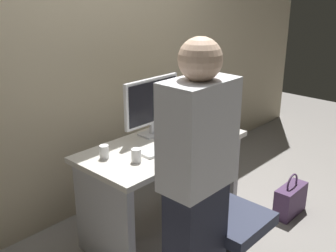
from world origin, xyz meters
TOP-DOWN VIEW (x-y plane):
  - ground_plane at (0.00, 0.00)m, footprint 9.00×9.00m
  - wall_back at (0.00, 0.73)m, footprint 6.40×0.10m
  - desk at (0.00, 0.00)m, footprint 1.30×0.65m
  - office_chair at (-0.15, -0.67)m, footprint 0.52×0.52m
  - person_at_desk at (-0.51, -0.74)m, footprint 0.40×0.24m
  - monitor at (0.07, 0.19)m, footprint 0.54×0.14m
  - keyboard at (-0.06, -0.08)m, footprint 0.43×0.14m
  - mouse at (0.24, -0.10)m, footprint 0.06×0.10m
  - cup_near_keyboard at (-0.36, -0.09)m, footprint 0.07×0.07m
  - cup_by_monitor at (-0.47, 0.11)m, footprint 0.06×0.06m
  - book_stack at (0.50, 0.09)m, footprint 0.20×0.18m
  - cell_phone at (0.44, -0.16)m, footprint 0.09×0.15m
  - handbag at (0.87, -0.65)m, footprint 0.34×0.14m

SIDE VIEW (x-z plane):
  - ground_plane at x=0.00m, z-range 0.00..0.00m
  - handbag at x=0.87m, z-range -0.05..0.33m
  - office_chair at x=-0.15m, z-range -0.04..0.90m
  - desk at x=0.00m, z-range 0.13..0.87m
  - cell_phone at x=0.44m, z-range 0.73..0.74m
  - keyboard at x=-0.06m, z-range 0.73..0.75m
  - mouse at x=0.24m, z-range 0.73..0.77m
  - cup_near_keyboard at x=-0.36m, z-range 0.73..0.83m
  - cup_by_monitor at x=-0.47m, z-range 0.73..0.83m
  - book_stack at x=0.50m, z-range 0.73..0.84m
  - person_at_desk at x=-0.51m, z-range 0.02..1.66m
  - monitor at x=0.07m, z-range 0.76..1.22m
  - wall_back at x=0.00m, z-range 0.00..3.00m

